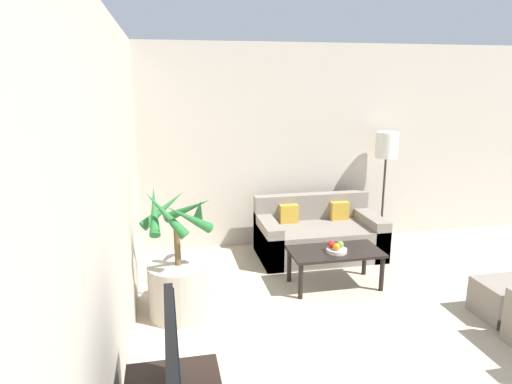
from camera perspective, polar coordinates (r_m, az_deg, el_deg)
wall_back at (r=6.62m, az=13.62°, el=5.85°), size 7.88×0.06×2.70m
wall_left at (r=2.83m, az=-18.37°, el=-4.99°), size 0.06×8.06×2.70m
television at (r=2.38m, az=-10.28°, el=-22.27°), size 0.18×0.97×0.56m
potted_palm at (r=4.51m, az=-9.62°, el=-10.61°), size 0.72×0.73×1.29m
sofa_loveseat at (r=5.99m, az=7.79°, el=-5.45°), size 1.56×0.86×0.75m
floor_lamp at (r=6.43m, az=15.98°, el=4.97°), size 0.30×0.30×1.55m
coffee_table at (r=5.11m, az=9.86°, el=-7.79°), size 1.00×0.53×0.42m
fruit_bowl at (r=5.03m, az=10.04°, el=-7.22°), size 0.22×0.22×0.04m
apple_red at (r=5.03m, az=9.40°, el=-6.46°), size 0.08×0.08×0.08m
apple_green at (r=5.06m, az=10.51°, el=-6.44°), size 0.07×0.07×0.07m
orange_fruit at (r=4.97m, az=10.05°, el=-6.76°), size 0.08×0.08×0.08m
ottoman at (r=5.13m, az=29.05°, el=-11.63°), size 0.59×0.45×0.35m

